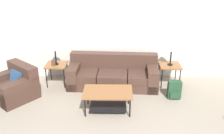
{
  "coord_description": "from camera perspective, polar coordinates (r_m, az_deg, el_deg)",
  "views": [
    {
      "loc": [
        -0.05,
        -2.2,
        3.09
      ],
      "look_at": [
        -0.14,
        3.23,
        0.8
      ],
      "focal_mm": 40.0,
      "sensor_mm": 36.0,
      "label": 1
    }
  ],
  "objects": [
    {
      "name": "wall_back",
      "position": [
        6.9,
        1.3,
        7.84
      ],
      "size": [
        9.19,
        0.06,
        2.6
      ],
      "color": "silver",
      "rests_on": "ground_plane"
    },
    {
      "name": "couch",
      "position": [
        6.69,
        0.24,
        -1.81
      ],
      "size": [
        2.4,
        1.03,
        0.82
      ],
      "color": "#4C3328",
      "rests_on": "ground_plane"
    },
    {
      "name": "armchair",
      "position": [
        6.55,
        -21.43,
        -4.14
      ],
      "size": [
        1.33,
        1.32,
        0.8
      ],
      "color": "#4C3328",
      "rests_on": "ground_plane"
    },
    {
      "name": "coffee_table",
      "position": [
        5.55,
        -0.96,
        -6.68
      ],
      "size": [
        1.08,
        0.66,
        0.48
      ],
      "color": "#935B33",
      "rests_on": "ground_plane"
    },
    {
      "name": "side_table_left",
      "position": [
        6.83,
        -12.57,
        0.2
      ],
      "size": [
        0.55,
        0.55,
        0.58
      ],
      "color": "#935B33",
      "rests_on": "ground_plane"
    },
    {
      "name": "side_table_right",
      "position": [
        6.8,
        13.08,
        0.05
      ],
      "size": [
        0.55,
        0.55,
        0.58
      ],
      "color": "#935B33",
      "rests_on": "ground_plane"
    },
    {
      "name": "table_lamp_left",
      "position": [
        6.63,
        -13.0,
        4.78
      ],
      "size": [
        0.31,
        0.31,
        0.64
      ],
      "color": "black",
      "rests_on": "side_table_left"
    },
    {
      "name": "table_lamp_right",
      "position": [
        6.6,
        13.52,
        4.64
      ],
      "size": [
        0.31,
        0.31,
        0.64
      ],
      "color": "black",
      "rests_on": "side_table_right"
    },
    {
      "name": "backpack",
      "position": [
        6.28,
        14.05,
        -5.11
      ],
      "size": [
        0.32,
        0.26,
        0.45
      ],
      "color": "#23472D",
      "rests_on": "ground_plane"
    },
    {
      "name": "picture_frame",
      "position": [
        6.72,
        -13.28,
        0.87
      ],
      "size": [
        0.1,
        0.04,
        0.13
      ],
      "color": "#4C3828",
      "rests_on": "side_table_left"
    }
  ]
}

